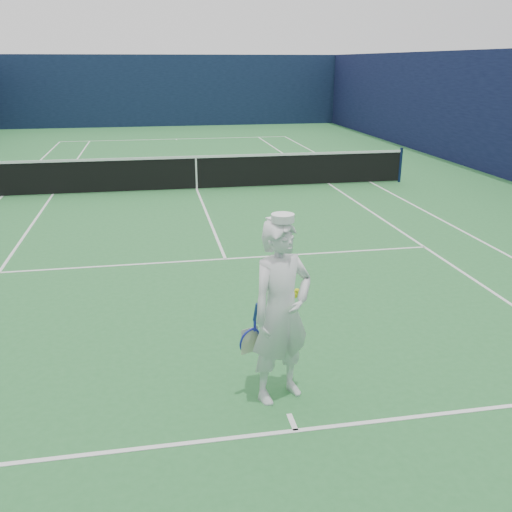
{
  "coord_description": "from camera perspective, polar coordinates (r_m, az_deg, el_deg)",
  "views": [
    {
      "loc": [
        -1.31,
        -16.69,
        3.6
      ],
      "look_at": [
        -0.01,
        -9.71,
        1.18
      ],
      "focal_mm": 40.0,
      "sensor_mm": 36.0,
      "label": 1
    }
  ],
  "objects": [
    {
      "name": "tennis_net",
      "position": [
        17.02,
        -6.0,
        8.44
      ],
      "size": [
        12.88,
        0.09,
        1.07
      ],
      "color": "#141E4C",
      "rests_on": "ground"
    },
    {
      "name": "ground",
      "position": [
        17.13,
        -5.93,
        6.61
      ],
      "size": [
        80.0,
        80.0,
        0.0
      ],
      "primitive_type": "plane",
      "color": "#2C7337",
      "rests_on": "ground"
    },
    {
      "name": "court_markings",
      "position": [
        17.13,
        -5.93,
        6.62
      ],
      "size": [
        11.03,
        23.83,
        0.01
      ],
      "color": "white",
      "rests_on": "ground"
    },
    {
      "name": "windscreen_fence",
      "position": [
        16.82,
        -6.17,
        13.28
      ],
      "size": [
        20.12,
        36.12,
        4.0
      ],
      "color": "#0D1833",
      "rests_on": "ground"
    },
    {
      "name": "tennis_player",
      "position": [
        6.19,
        2.54,
        -5.6
      ],
      "size": [
        0.94,
        0.76,
        2.13
      ],
      "rotation": [
        0.0,
        0.0,
        0.41
      ],
      "color": "white",
      "rests_on": "ground"
    }
  ]
}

